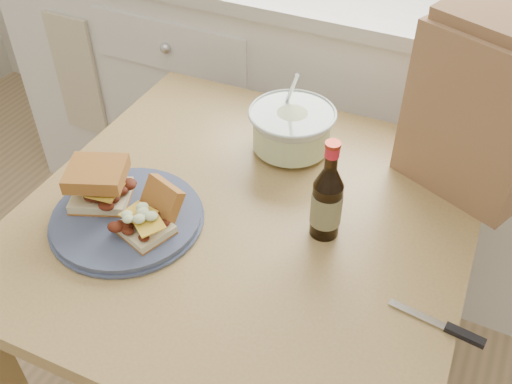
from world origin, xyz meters
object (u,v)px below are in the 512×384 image
at_px(coleslaw_bowl, 292,131).
at_px(beer_bottle, 327,201).
at_px(plate, 127,218).
at_px(paper_bag, 483,112).
at_px(dining_table, 247,249).

bearing_deg(coleslaw_bowl, beer_bottle, -52.98).
bearing_deg(plate, coleslaw_bowl, 61.75).
height_order(plate, beer_bottle, beer_bottle).
bearing_deg(paper_bag, plate, -120.00).
bearing_deg(dining_table, plate, -149.62).
bearing_deg(paper_bag, beer_bottle, -103.55).
distance_m(dining_table, plate, 0.27).
distance_m(coleslaw_bowl, beer_bottle, 0.29).
height_order(plate, paper_bag, paper_bag).
bearing_deg(beer_bottle, plate, -164.27).
height_order(dining_table, beer_bottle, beer_bottle).
height_order(dining_table, paper_bag, paper_bag).
distance_m(coleslaw_bowl, paper_bag, 0.41).
distance_m(dining_table, coleslaw_bowl, 0.29).
distance_m(dining_table, beer_bottle, 0.25).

